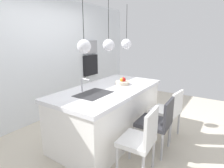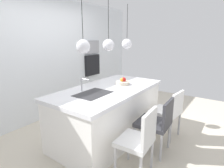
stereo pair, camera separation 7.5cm
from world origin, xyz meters
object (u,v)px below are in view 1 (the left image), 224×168
fruit_bowl (123,82)px  chair_far (168,110)px  chair_middle (158,121)px  microwave (90,47)px  oven (90,65)px  chair_near (141,138)px

fruit_bowl → chair_far: bearing=-73.9°
chair_middle → microwave: bearing=61.1°
oven → chair_near: oven is taller
oven → chair_middle: (-1.36, -2.46, -0.49)m
microwave → chair_far: bearing=-108.2°
fruit_bowl → chair_near: size_ratio=0.28×
fruit_bowl → microwave: microwave is taller
chair_middle → chair_far: 0.55m
fruit_bowl → chair_near: bearing=-138.3°
oven → chair_near: (-1.96, -2.46, -0.48)m
oven → microwave: bearing=0.0°
chair_near → chair_far: chair_near is taller
chair_near → chair_middle: 0.60m
fruit_bowl → oven: size_ratio=0.45×
chair_near → chair_middle: chair_near is taller
fruit_bowl → oven: bearing=57.7°
fruit_bowl → oven: oven is taller
microwave → chair_near: (-1.96, -2.46, -0.98)m
oven → chair_far: (-0.81, -2.46, -0.50)m
microwave → chair_far: (-0.81, -2.46, -1.00)m
fruit_bowl → microwave: size_ratio=0.47×
microwave → chair_far: size_ratio=0.63×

